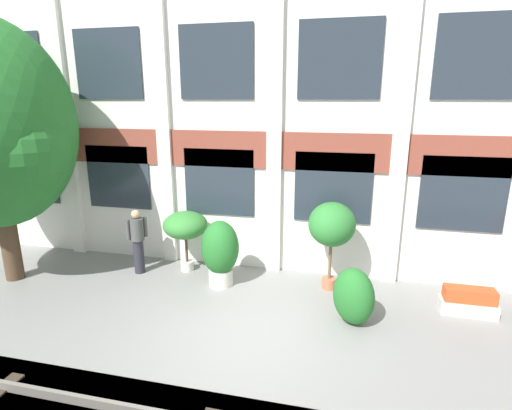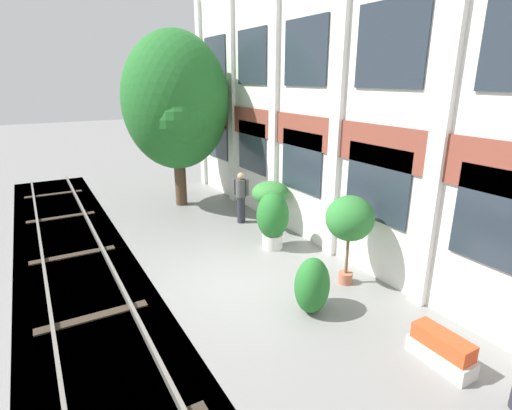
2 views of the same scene
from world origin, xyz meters
name	(u,v)px [view 2 (image 2 of 2)]	position (x,y,z in m)	size (l,w,h in m)	color
ground_plane	(229,279)	(0.00, 0.00, 0.00)	(80.00, 80.00, 0.00)	gray
apartment_facade	(346,112)	(0.00, 3.28, 3.72)	(17.52, 0.64, 7.46)	silver
rail_tracks	(94,321)	(0.00, -3.02, -0.13)	(25.16, 2.80, 0.43)	#423F3A
broadleaf_tree	(176,104)	(-6.13, 1.04, 3.63)	(3.85, 3.67, 6.09)	#4C3826
potted_plant_fluted_column	(273,218)	(-1.05, 1.85, 0.86)	(0.89, 0.89, 1.59)	beige
potted_plant_square_trough	(441,350)	(4.34, 1.74, 0.27)	(1.10, 0.42, 0.57)	beige
potted_plant_terracotta_small	(271,194)	(-2.17, 2.47, 1.19)	(1.12, 1.12, 1.56)	beige
potted_plant_low_pan	(350,220)	(1.48, 2.25, 1.54)	(1.06, 1.06, 2.08)	#B76647
resident_by_doorway	(241,196)	(-3.29, 2.06, 0.89)	(0.40, 0.40, 1.66)	#282833
topiary_hedge	(312,285)	(2.01, 0.86, 0.57)	(0.92, 0.70, 1.14)	#236B28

